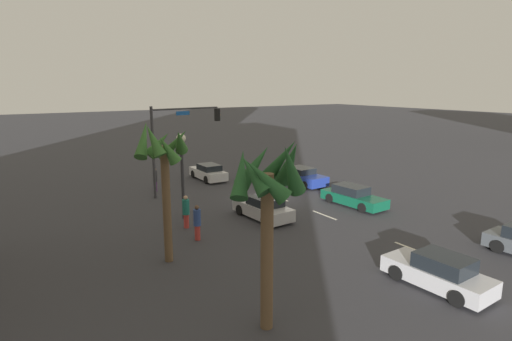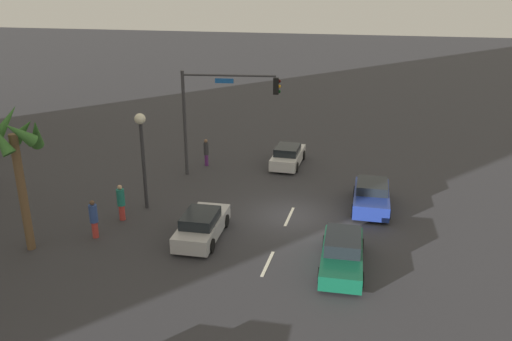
{
  "view_description": "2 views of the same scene",
  "coord_description": "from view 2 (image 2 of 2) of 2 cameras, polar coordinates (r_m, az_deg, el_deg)",
  "views": [
    {
      "loc": [
        -23.53,
        16.84,
        7.89
      ],
      "look_at": [
        -0.1,
        1.86,
        2.18
      ],
      "focal_mm": 29.21,
      "sensor_mm": 36.0,
      "label": 1
    },
    {
      "loc": [
        -23.57,
        -4.23,
        11.03
      ],
      "look_at": [
        0.01,
        1.81,
        2.29
      ],
      "focal_mm": 35.74,
      "sensor_mm": 36.0,
      "label": 2
    }
  ],
  "objects": [
    {
      "name": "car_0",
      "position": [
        33.55,
        3.59,
        1.65
      ],
      "size": [
        4.18,
        1.8,
        1.35
      ],
      "color": "silver",
      "rests_on": "ground_plane"
    },
    {
      "name": "ground_plane",
      "position": [
        26.36,
        3.81,
        -5.03
      ],
      "size": [
        220.0,
        220.0,
        0.0
      ],
      "primitive_type": "plane",
      "color": "#333338"
    },
    {
      "name": "traffic_signal",
      "position": [
        30.7,
        -4.5,
        7.28
      ],
      "size": [
        1.08,
        5.86,
        6.47
      ],
      "color": "#38383D",
      "rests_on": "ground_plane"
    },
    {
      "name": "lane_stripe_2",
      "position": [
        21.96,
        1.32,
        -10.38
      ],
      "size": [
        2.15,
        0.14,
        0.01
      ],
      "primitive_type": "cube",
      "color": "silver",
      "rests_on": "ground_plane"
    },
    {
      "name": "car_4",
      "position": [
        21.82,
        9.63,
        -9.07
      ],
      "size": [
        4.64,
        1.98,
        1.33
      ],
      "color": "#0F5138",
      "rests_on": "ground_plane"
    },
    {
      "name": "pedestrian_1",
      "position": [
        24.84,
        -17.7,
        -5.09
      ],
      "size": [
        0.51,
        0.51,
        1.88
      ],
      "color": "#BF3833",
      "rests_on": "ground_plane"
    },
    {
      "name": "pedestrian_0",
      "position": [
        26.33,
        -14.87,
        -3.39
      ],
      "size": [
        0.55,
        0.55,
        1.87
      ],
      "color": "#BF3833",
      "rests_on": "ground_plane"
    },
    {
      "name": "pedestrian_2",
      "position": [
        33.42,
        -5.6,
        2.12
      ],
      "size": [
        0.45,
        0.45,
        1.8
      ],
      "color": "#59266B",
      "rests_on": "ground_plane"
    },
    {
      "name": "palm_tree_0",
      "position": [
        23.6,
        -25.3,
        2.66
      ],
      "size": [
        2.48,
        2.82,
        6.47
      ],
      "color": "brown",
      "rests_on": "ground_plane"
    },
    {
      "name": "car_2",
      "position": [
        23.91,
        -6.07,
        -6.15
      ],
      "size": [
        4.27,
        1.96,
        1.36
      ],
      "color": "#B7B7BC",
      "rests_on": "ground_plane"
    },
    {
      "name": "lane_stripe_3",
      "position": [
        26.21,
        3.75,
        -5.16
      ],
      "size": [
        2.31,
        0.14,
        0.01
      ],
      "primitive_type": "cube",
      "color": "silver",
      "rests_on": "ground_plane"
    },
    {
      "name": "car_3",
      "position": [
        27.69,
        12.79,
        -2.8
      ],
      "size": [
        4.32,
        2.04,
        1.37
      ],
      "color": "navy",
      "rests_on": "ground_plane"
    },
    {
      "name": "streetlamp",
      "position": [
        26.56,
        -12.66,
        3.2
      ],
      "size": [
        0.56,
        0.56,
        5.14
      ],
      "color": "#2D2D33",
      "rests_on": "ground_plane"
    }
  ]
}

